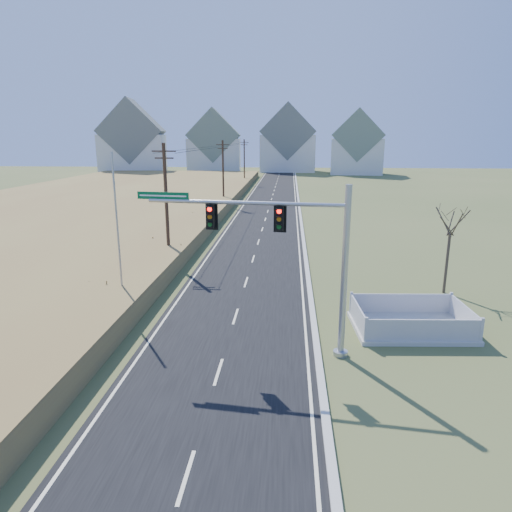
{
  "coord_description": "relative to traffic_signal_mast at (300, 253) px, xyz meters",
  "views": [
    {
      "loc": [
        2.78,
        -18.75,
        9.39
      ],
      "look_at": [
        1.1,
        4.14,
        3.4
      ],
      "focal_mm": 32.0,
      "sensor_mm": 36.0,
      "label": 1
    }
  ],
  "objects": [
    {
      "name": "ground",
      "position": [
        -3.29,
        -0.18,
        -4.61
      ],
      "size": [
        260.0,
        260.0,
        0.0
      ],
      "primitive_type": "plane",
      "color": "#495529",
      "rests_on": "ground"
    },
    {
      "name": "road",
      "position": [
        -3.29,
        49.82,
        -4.58
      ],
      "size": [
        8.0,
        180.0,
        0.06
      ],
      "primitive_type": "cube",
      "color": "black",
      "rests_on": "ground"
    },
    {
      "name": "curb",
      "position": [
        0.86,
        49.82,
        -4.52
      ],
      "size": [
        0.3,
        180.0,
        0.18
      ],
      "primitive_type": "cube",
      "color": "#B2AFA8",
      "rests_on": "ground"
    },
    {
      "name": "reed_marsh",
      "position": [
        -27.29,
        39.82,
        -3.96
      ],
      "size": [
        38.0,
        110.0,
        1.3
      ],
      "primitive_type": "cube",
      "color": "olive",
      "rests_on": "ground"
    },
    {
      "name": "utility_pole_near",
      "position": [
        -9.79,
        14.82,
        0.08
      ],
      "size": [
        1.8,
        0.26,
        9.0
      ],
      "color": "#422D1E",
      "rests_on": "ground"
    },
    {
      "name": "utility_pole_mid",
      "position": [
        -9.79,
        44.82,
        0.08
      ],
      "size": [
        1.8,
        0.26,
        9.0
      ],
      "color": "#422D1E",
      "rests_on": "ground"
    },
    {
      "name": "utility_pole_far",
      "position": [
        -9.79,
        74.82,
        0.08
      ],
      "size": [
        1.8,
        0.26,
        9.0
      ],
      "color": "#422D1E",
      "rests_on": "ground"
    },
    {
      "name": "condo_nw",
      "position": [
        -41.29,
        99.82,
        3.1
      ],
      "size": [
        17.69,
        13.38,
        19.05
      ],
      "rotation": [
        0.0,
        0.0,
        0.14
      ],
      "color": "silver",
      "rests_on": "ground"
    },
    {
      "name": "condo_nnw",
      "position": [
        -21.29,
        107.82,
        2.33
      ],
      "size": [
        14.93,
        11.17,
        17.03
      ],
      "rotation": [
        0.0,
        0.0,
        0.07
      ],
      "color": "silver",
      "rests_on": "ground"
    },
    {
      "name": "condo_n",
      "position": [
        -1.29,
        111.82,
        3.0
      ],
      "size": [
        15.27,
        10.2,
        18.54
      ],
      "color": "silver",
      "rests_on": "ground"
    },
    {
      "name": "condo_ne",
      "position": [
        16.71,
        103.82,
        2.23
      ],
      "size": [
        14.12,
        10.51,
        16.52
      ],
      "rotation": [
        0.0,
        0.0,
        -0.1
      ],
      "color": "silver",
      "rests_on": "ground"
    },
    {
      "name": "traffic_signal_mast",
      "position": [
        0.0,
        0.0,
        0.0
      ],
      "size": [
        9.43,
        1.43,
        7.55
      ],
      "rotation": [
        0.0,
        0.0,
        -0.12
      ],
      "color": "#9EA0A5",
      "rests_on": "ground"
    },
    {
      "name": "fence_enclosure",
      "position": [
        5.67,
        2.85,
        -4.34
      ],
      "size": [
        5.86,
        4.19,
        1.28
      ],
      "rotation": [
        0.0,
        0.0,
        0.06
      ],
      "color": "#B7B5AD",
      "rests_on": "ground"
    },
    {
      "name": "open_sign",
      "position": [
        4.71,
        1.56,
        -4.26
      ],
      "size": [
        0.53,
        0.16,
        0.65
      ],
      "rotation": [
        0.0,
        0.0,
        -0.21
      ],
      "color": "white",
      "rests_on": "ground"
    },
    {
      "name": "flagpole",
      "position": [
        -9.86,
        4.91,
        -1.15
      ],
      "size": [
        0.39,
        0.39,
        8.67
      ],
      "color": "#B7B5AD",
      "rests_on": "ground"
    },
    {
      "name": "bare_tree",
      "position": [
        9.2,
        8.77,
        0.02
      ],
      "size": [
        2.17,
        2.17,
        5.74
      ],
      "color": "#4C3F33",
      "rests_on": "ground"
    }
  ]
}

